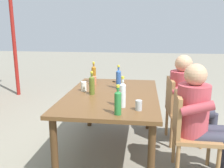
{
  "coord_description": "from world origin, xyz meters",
  "views": [
    {
      "loc": [
        -2.79,
        -0.37,
        1.52
      ],
      "look_at": [
        0.0,
        0.0,
        0.86
      ],
      "focal_mm": 39.16,
      "sensor_mm": 36.0,
      "label": 1
    }
  ],
  "objects_px": {
    "chair_near_left": "(188,130)",
    "backpack_by_near_side": "(110,103)",
    "chair_near_right": "(178,107)",
    "lamp_post": "(11,10)",
    "dining_table": "(112,100)",
    "bottle_olive": "(92,84)",
    "cup_terracotta": "(94,81)",
    "bottle_clear": "(123,94)",
    "cup_white": "(84,86)",
    "bottle_amber": "(94,74)",
    "person_in_white_shirt": "(200,115)",
    "cup_steel": "(139,105)",
    "bottle_green": "(118,102)",
    "person_in_plaid_shirt": "(188,95)",
    "bottle_blue": "(118,79)",
    "table_knife": "(117,83)"
  },
  "relations": [
    {
      "from": "bottle_green",
      "to": "cup_terracotta",
      "type": "bearing_deg",
      "value": 21.82
    },
    {
      "from": "bottle_olive",
      "to": "lamp_post",
      "type": "relative_size",
      "value": 0.11
    },
    {
      "from": "backpack_by_near_side",
      "to": "lamp_post",
      "type": "relative_size",
      "value": 0.16
    },
    {
      "from": "bottle_green",
      "to": "table_knife",
      "type": "xyz_separation_m",
      "value": [
        1.29,
        0.15,
        -0.12
      ]
    },
    {
      "from": "chair_near_left",
      "to": "backpack_by_near_side",
      "type": "distance_m",
      "value": 2.04
    },
    {
      "from": "bottle_blue",
      "to": "cup_steel",
      "type": "relative_size",
      "value": 3.1
    },
    {
      "from": "chair_near_right",
      "to": "lamp_post",
      "type": "bearing_deg",
      "value": 59.59
    },
    {
      "from": "cup_terracotta",
      "to": "table_knife",
      "type": "relative_size",
      "value": 0.63
    },
    {
      "from": "person_in_plaid_shirt",
      "to": "bottle_blue",
      "type": "height_order",
      "value": "person_in_plaid_shirt"
    },
    {
      "from": "bottle_clear",
      "to": "cup_steel",
      "type": "height_order",
      "value": "bottle_clear"
    },
    {
      "from": "person_in_white_shirt",
      "to": "bottle_blue",
      "type": "distance_m",
      "value": 1.13
    },
    {
      "from": "chair_near_left",
      "to": "cup_terracotta",
      "type": "distance_m",
      "value": 1.44
    },
    {
      "from": "bottle_olive",
      "to": "bottle_blue",
      "type": "relative_size",
      "value": 0.9
    },
    {
      "from": "cup_white",
      "to": "bottle_green",
      "type": "bearing_deg",
      "value": -146.89
    },
    {
      "from": "bottle_clear",
      "to": "cup_white",
      "type": "bearing_deg",
      "value": 43.43
    },
    {
      "from": "dining_table",
      "to": "person_in_white_shirt",
      "type": "relative_size",
      "value": 1.41
    },
    {
      "from": "bottle_olive",
      "to": "cup_steel",
      "type": "relative_size",
      "value": 2.8
    },
    {
      "from": "dining_table",
      "to": "cup_white",
      "type": "xyz_separation_m",
      "value": [
        0.09,
        0.37,
        0.14
      ]
    },
    {
      "from": "person_in_white_shirt",
      "to": "backpack_by_near_side",
      "type": "bearing_deg",
      "value": 33.94
    },
    {
      "from": "bottle_clear",
      "to": "cup_steel",
      "type": "xyz_separation_m",
      "value": [
        -0.07,
        -0.16,
        -0.09
      ]
    },
    {
      "from": "chair_near_right",
      "to": "bottle_amber",
      "type": "height_order",
      "value": "bottle_amber"
    },
    {
      "from": "bottle_olive",
      "to": "backpack_by_near_side",
      "type": "xyz_separation_m",
      "value": [
        1.41,
        -0.02,
        -0.66
      ]
    },
    {
      "from": "person_in_white_shirt",
      "to": "person_in_plaid_shirt",
      "type": "height_order",
      "value": "same"
    },
    {
      "from": "person_in_white_shirt",
      "to": "backpack_by_near_side",
      "type": "distance_m",
      "value": 2.13
    },
    {
      "from": "dining_table",
      "to": "cup_steel",
      "type": "bearing_deg",
      "value": -149.17
    },
    {
      "from": "person_in_white_shirt",
      "to": "table_knife",
      "type": "distance_m",
      "value": 1.36
    },
    {
      "from": "chair_near_left",
      "to": "bottle_green",
      "type": "distance_m",
      "value": 0.85
    },
    {
      "from": "chair_near_left",
      "to": "cup_steel",
      "type": "height_order",
      "value": "chair_near_left"
    },
    {
      "from": "cup_steel",
      "to": "lamp_post",
      "type": "height_order",
      "value": "lamp_post"
    },
    {
      "from": "dining_table",
      "to": "backpack_by_near_side",
      "type": "bearing_deg",
      "value": 9.03
    },
    {
      "from": "bottle_blue",
      "to": "dining_table",
      "type": "bearing_deg",
      "value": 169.56
    },
    {
      "from": "dining_table",
      "to": "bottle_blue",
      "type": "height_order",
      "value": "bottle_blue"
    },
    {
      "from": "dining_table",
      "to": "cup_terracotta",
      "type": "distance_m",
      "value": 0.55
    },
    {
      "from": "bottle_olive",
      "to": "bottle_blue",
      "type": "distance_m",
      "value": 0.43
    },
    {
      "from": "bottle_amber",
      "to": "person_in_plaid_shirt",
      "type": "bearing_deg",
      "value": -98.57
    },
    {
      "from": "bottle_clear",
      "to": "person_in_white_shirt",
      "type": "bearing_deg",
      "value": -82.44
    },
    {
      "from": "bottle_clear",
      "to": "cup_terracotta",
      "type": "distance_m",
      "value": 1.03
    },
    {
      "from": "bottle_olive",
      "to": "bottle_clear",
      "type": "xyz_separation_m",
      "value": [
        -0.43,
        -0.4,
        0.02
      ]
    },
    {
      "from": "cup_white",
      "to": "cup_terracotta",
      "type": "bearing_deg",
      "value": -9.2
    },
    {
      "from": "cup_terracotta",
      "to": "cup_white",
      "type": "relative_size",
      "value": 1.0
    },
    {
      "from": "bottle_olive",
      "to": "bottle_clear",
      "type": "bearing_deg",
      "value": -136.74
    },
    {
      "from": "chair_near_right",
      "to": "bottle_clear",
      "type": "bearing_deg",
      "value": 141.59
    },
    {
      "from": "bottle_olive",
      "to": "backpack_by_near_side",
      "type": "height_order",
      "value": "bottle_olive"
    },
    {
      "from": "dining_table",
      "to": "backpack_by_near_side",
      "type": "height_order",
      "value": "dining_table"
    },
    {
      "from": "bottle_green",
      "to": "table_knife",
      "type": "distance_m",
      "value": 1.3
    },
    {
      "from": "table_knife",
      "to": "person_in_white_shirt",
      "type": "bearing_deg",
      "value": -135.41
    },
    {
      "from": "bottle_amber",
      "to": "backpack_by_near_side",
      "type": "distance_m",
      "value": 1.04
    },
    {
      "from": "bottle_blue",
      "to": "lamp_post",
      "type": "height_order",
      "value": "lamp_post"
    },
    {
      "from": "bottle_olive",
      "to": "cup_terracotta",
      "type": "relative_size",
      "value": 2.34
    },
    {
      "from": "dining_table",
      "to": "chair_near_left",
      "type": "relative_size",
      "value": 1.91
    }
  ]
}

